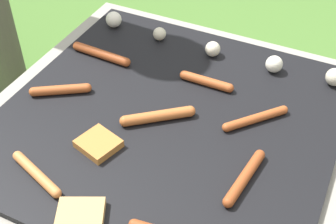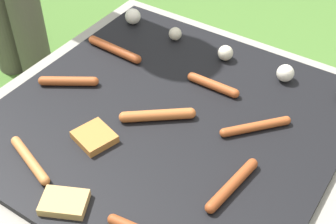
{
  "view_description": "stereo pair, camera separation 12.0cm",
  "coord_description": "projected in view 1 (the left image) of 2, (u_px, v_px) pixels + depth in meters",
  "views": [
    {
      "loc": [
        0.39,
        -0.8,
        1.24
      ],
      "look_at": [
        0.0,
        0.0,
        0.44
      ],
      "focal_mm": 50.0,
      "sensor_mm": 36.0,
      "label": 1
    },
    {
      "loc": [
        0.49,
        -0.74,
        1.24
      ],
      "look_at": [
        0.0,
        0.0,
        0.44
      ],
      "focal_mm": 50.0,
      "sensor_mm": 36.0,
      "label": 2
    }
  ],
  "objects": [
    {
      "name": "grill",
      "position": [
        168.0,
        171.0,
        1.35
      ],
      "size": [
        0.96,
        0.96,
        0.42
      ],
      "color": "gray",
      "rests_on": "ground_plane"
    },
    {
      "name": "sausage_mid_left",
      "position": [
        256.0,
        118.0,
        1.19
      ],
      "size": [
        0.13,
        0.15,
        0.02
      ],
      "color": "#A34C23",
      "rests_on": "grill"
    },
    {
      "name": "sausage_back_left",
      "position": [
        36.0,
        174.0,
        1.06
      ],
      "size": [
        0.17,
        0.07,
        0.02
      ],
      "color": "#C6753D",
      "rests_on": "grill"
    },
    {
      "name": "sausage_back_center",
      "position": [
        101.0,
        54.0,
        1.4
      ],
      "size": [
        0.2,
        0.04,
        0.03
      ],
      "color": "#93421E",
      "rests_on": "grill"
    },
    {
      "name": "sausage_back_right",
      "position": [
        206.0,
        81.0,
        1.3
      ],
      "size": [
        0.16,
        0.03,
        0.03
      ],
      "color": "#A34C23",
      "rests_on": "grill"
    },
    {
      "name": "sausage_front_center",
      "position": [
        158.0,
        116.0,
        1.2
      ],
      "size": [
        0.16,
        0.13,
        0.03
      ],
      "color": "#B7602D",
      "rests_on": "grill"
    },
    {
      "name": "sausage_front_left",
      "position": [
        60.0,
        90.0,
        1.28
      ],
      "size": [
        0.15,
        0.1,
        0.03
      ],
      "color": "#A34C23",
      "rests_on": "grill"
    },
    {
      "name": "bread_slice_center",
      "position": [
        81.0,
        213.0,
        0.98
      ],
      "size": [
        0.12,
        0.11,
        0.02
      ],
      "color": "tan",
      "rests_on": "grill"
    },
    {
      "name": "ground_plane",
      "position": [
        168.0,
        214.0,
        1.49
      ],
      "size": [
        14.0,
        14.0,
        0.0
      ],
      "primitive_type": "plane",
      "color": "#47702D"
    },
    {
      "name": "mushroom_row",
      "position": [
        218.0,
        48.0,
        1.41
      ],
      "size": [
        0.76,
        0.06,
        0.05
      ],
      "color": "silver",
      "rests_on": "grill"
    },
    {
      "name": "sausage_front_right",
      "position": [
        245.0,
        177.0,
        1.05
      ],
      "size": [
        0.04,
        0.19,
        0.03
      ],
      "color": "#93421E",
      "rests_on": "grill"
    },
    {
      "name": "bread_slice_right",
      "position": [
        98.0,
        144.0,
        1.13
      ],
      "size": [
        0.11,
        0.11,
        0.02
      ],
      "color": "#B27033",
      "rests_on": "grill"
    }
  ]
}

